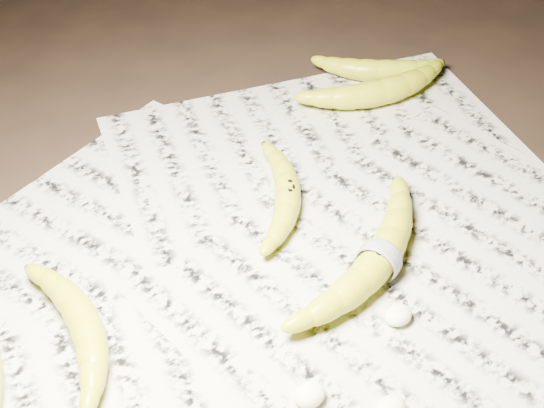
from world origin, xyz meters
TOP-DOWN VIEW (x-y plane):
  - ground at (0.00, 0.00)m, footprint 3.00×3.00m
  - newspaper_patch at (-0.03, -0.01)m, footprint 0.90×0.70m
  - banana_left_b at (-0.27, 0.04)m, footprint 0.09×0.19m
  - banana_center at (0.03, 0.08)m, footprint 0.15×0.17m
  - banana_taped at (0.04, -0.08)m, footprint 0.25×0.15m
  - banana_upper_a at (0.28, 0.17)m, footprint 0.22×0.12m
  - banana_upper_b at (0.32, 0.22)m, footprint 0.17×0.15m
  - measuring_tape at (0.04, -0.08)m, footprint 0.02×0.05m
  - flesh_chunk_a at (-0.13, -0.16)m, footprint 0.03×0.03m
  - flesh_chunk_b at (-0.08, -0.22)m, footprint 0.03×0.03m
  - flesh_chunk_c at (0.01, -0.14)m, footprint 0.03×0.03m

SIDE VIEW (x-z plane):
  - ground at x=0.00m, z-range 0.00..0.00m
  - newspaper_patch at x=-0.03m, z-range 0.00..0.01m
  - flesh_chunk_c at x=0.01m, z-range 0.01..0.03m
  - flesh_chunk_b at x=-0.08m, z-range 0.01..0.03m
  - flesh_chunk_a at x=-0.13m, z-range 0.01..0.03m
  - banana_center at x=0.03m, z-range 0.01..0.04m
  - banana_upper_b at x=0.32m, z-range 0.01..0.04m
  - banana_left_b at x=-0.27m, z-range 0.01..0.04m
  - banana_upper_a at x=0.28m, z-range 0.01..0.05m
  - banana_taped at x=0.04m, z-range 0.01..0.05m
  - measuring_tape at x=0.04m, z-range 0.00..0.05m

